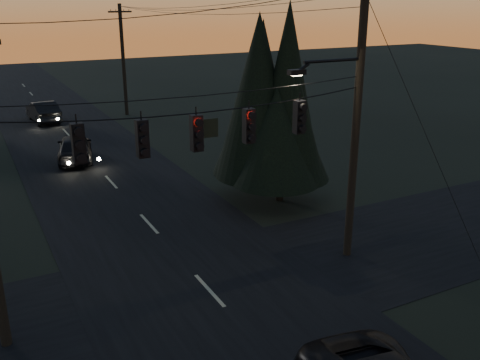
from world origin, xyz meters
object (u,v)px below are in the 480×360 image
utility_pole_left (7,344)px  sedan_oncoming_a (75,148)px  sedan_oncoming_b (43,112)px  utility_pole_far_r (127,115)px  evergreen_right (282,105)px  utility_pole_right (347,254)px

utility_pole_left → sedan_oncoming_a: 17.46m
sedan_oncoming_a → sedan_oncoming_b: size_ratio=0.98×
sedan_oncoming_a → sedan_oncoming_b: 11.64m
sedan_oncoming_a → sedan_oncoming_b: (0.00, 11.64, -0.01)m
utility_pole_far_r → sedan_oncoming_a: 13.00m
utility_pole_left → sedan_oncoming_b: 28.78m
utility_pole_left → sedan_oncoming_a: utility_pole_left is taller
utility_pole_far_r → utility_pole_left: bearing=-112.3°
utility_pole_far_r → sedan_oncoming_b: size_ratio=1.81×
utility_pole_left → evergreen_right: size_ratio=1.11×
sedan_oncoming_b → evergreen_right: bearing=102.5°
sedan_oncoming_a → sedan_oncoming_b: sedan_oncoming_a is taller
evergreen_right → sedan_oncoming_a: 13.35m
utility_pole_left → utility_pole_far_r: same height
utility_pole_left → utility_pole_right: bearing=0.0°
evergreen_right → sedan_oncoming_b: (-7.07, 22.37, -3.66)m
utility_pole_far_r → sedan_oncoming_b: 6.35m
utility_pole_far_r → evergreen_right: evergreen_right is taller
utility_pole_right → evergreen_right: (0.77, 5.92, 4.43)m
sedan_oncoming_a → evergreen_right: bearing=135.1°
utility_pole_right → sedan_oncoming_b: (-6.30, 28.29, 0.77)m
utility_pole_right → utility_pole_left: size_ratio=1.18×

